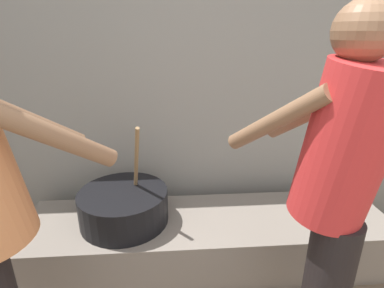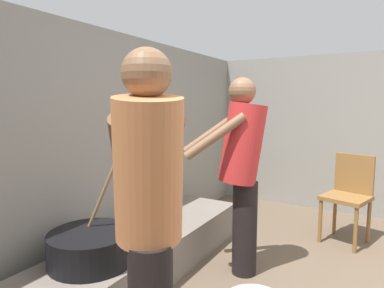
{
  "view_description": "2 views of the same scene",
  "coord_description": "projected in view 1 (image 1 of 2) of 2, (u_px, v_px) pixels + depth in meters",
  "views": [
    {
      "loc": [
        -0.23,
        0.15,
        1.49
      ],
      "look_at": [
        -0.14,
        1.36,
        1.03
      ],
      "focal_mm": 28.33,
      "sensor_mm": 36.0,
      "label": 1
    },
    {
      "loc": [
        -2.02,
        0.2,
        1.39
      ],
      "look_at": [
        0.13,
        1.45,
        1.09
      ],
      "focal_mm": 31.06,
      "sensor_mm": 36.0,
      "label": 2
    }
  ],
  "objects": [
    {
      "name": "block_enclosure_rear",
      "position": [
        201.0,
        100.0,
        2.24
      ],
      "size": [
        5.46,
        0.2,
        2.01
      ],
      "primitive_type": "cube",
      "color": "gray",
      "rests_on": "ground_plane"
    },
    {
      "name": "hearth_ledge",
      "position": [
        207.0,
        239.0,
        2.04
      ],
      "size": [
        2.37,
        0.6,
        0.34
      ],
      "primitive_type": "cube",
      "color": "slate",
      "rests_on": "ground_plane"
    },
    {
      "name": "cooking_pot_main",
      "position": [
        124.0,
        206.0,
        1.92
      ],
      "size": [
        0.56,
        0.56,
        0.66
      ],
      "color": "black",
      "rests_on": "hearth_ledge"
    },
    {
      "name": "cook_in_red_shirt",
      "position": [
        337.0,
        186.0,
        1.19
      ],
      "size": [
        0.63,
        0.73,
        1.59
      ],
      "color": "black",
      "rests_on": "ground_plane"
    }
  ]
}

